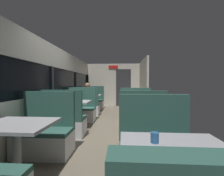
{
  "coord_description": "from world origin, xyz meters",
  "views": [
    {
      "loc": [
        0.45,
        -3.89,
        1.26
      ],
      "look_at": [
        -0.02,
        3.49,
        1.0
      ],
      "focal_mm": 23.71,
      "sensor_mm": 36.0,
      "label": 1
    }
  ],
  "objects_px": {
    "dining_table_front_aisle": "(176,160)",
    "bench_rear_aisle_facing_entry": "(136,113)",
    "bench_far_window_facing_end": "(87,107)",
    "seated_passenger": "(87,101)",
    "bench_rear_aisle_facing_end": "(142,126)",
    "coffee_cup_secondary": "(134,100)",
    "bench_mid_window_facing_entry": "(81,111)",
    "dining_table_far_window": "(91,97)",
    "coffee_cup_primary": "(155,137)",
    "dining_table_near_window": "(17,131)",
    "bench_front_aisle_facing_entry": "(156,155)",
    "dining_table_rear_aisle": "(138,106)",
    "dining_table_mid_window": "(74,105)",
    "bench_mid_window_facing_end": "(64,122)",
    "bench_far_window_facing_entry": "(94,102)",
    "bench_near_window_facing_entry": "(45,135)"
  },
  "relations": [
    {
      "from": "dining_table_front_aisle",
      "to": "bench_front_aisle_facing_entry",
      "type": "bearing_deg",
      "value": 90.0
    },
    {
      "from": "dining_table_mid_window",
      "to": "coffee_cup_primary",
      "type": "relative_size",
      "value": 10.0
    },
    {
      "from": "bench_far_window_facing_entry",
      "to": "seated_passenger",
      "type": "relative_size",
      "value": 0.87
    },
    {
      "from": "bench_rear_aisle_facing_end",
      "to": "coffee_cup_primary",
      "type": "height_order",
      "value": "bench_rear_aisle_facing_end"
    },
    {
      "from": "dining_table_front_aisle",
      "to": "seated_passenger",
      "type": "bearing_deg",
      "value": 111.56
    },
    {
      "from": "dining_table_far_window",
      "to": "bench_far_window_facing_end",
      "type": "relative_size",
      "value": 0.82
    },
    {
      "from": "dining_table_mid_window",
      "to": "bench_far_window_facing_end",
      "type": "height_order",
      "value": "bench_far_window_facing_end"
    },
    {
      "from": "bench_mid_window_facing_end",
      "to": "dining_table_far_window",
      "type": "height_order",
      "value": "bench_mid_window_facing_end"
    },
    {
      "from": "dining_table_far_window",
      "to": "coffee_cup_secondary",
      "type": "relative_size",
      "value": 10.0
    },
    {
      "from": "bench_front_aisle_facing_entry",
      "to": "bench_rear_aisle_facing_entry",
      "type": "relative_size",
      "value": 1.0
    },
    {
      "from": "coffee_cup_primary",
      "to": "coffee_cup_secondary",
      "type": "bearing_deg",
      "value": 88.65
    },
    {
      "from": "bench_near_window_facing_entry",
      "to": "coffee_cup_secondary",
      "type": "distance_m",
      "value": 2.34
    },
    {
      "from": "bench_mid_window_facing_entry",
      "to": "bench_far_window_facing_end",
      "type": "distance_m",
      "value": 0.88
    },
    {
      "from": "bench_mid_window_facing_entry",
      "to": "bench_rear_aisle_facing_entry",
      "type": "xyz_separation_m",
      "value": [
        1.79,
        -0.2,
        0.0
      ]
    },
    {
      "from": "dining_table_front_aisle",
      "to": "seated_passenger",
      "type": "relative_size",
      "value": 0.71
    },
    {
      "from": "bench_mid_window_facing_entry",
      "to": "coffee_cup_secondary",
      "type": "height_order",
      "value": "bench_mid_window_facing_entry"
    },
    {
      "from": "seated_passenger",
      "to": "coffee_cup_primary",
      "type": "bearing_deg",
      "value": -69.82
    },
    {
      "from": "bench_rear_aisle_facing_entry",
      "to": "seated_passenger",
      "type": "bearing_deg",
      "value": 147.23
    },
    {
      "from": "bench_far_window_facing_end",
      "to": "seated_passenger",
      "type": "distance_m",
      "value": 0.22
    },
    {
      "from": "bench_far_window_facing_end",
      "to": "coffee_cup_primary",
      "type": "xyz_separation_m",
      "value": [
        1.63,
        -4.37,
        0.46
      ]
    },
    {
      "from": "bench_rear_aisle_facing_end",
      "to": "bench_front_aisle_facing_entry",
      "type": "bearing_deg",
      "value": -90.0
    },
    {
      "from": "dining_table_near_window",
      "to": "dining_table_far_window",
      "type": "height_order",
      "value": "same"
    },
    {
      "from": "dining_table_near_window",
      "to": "bench_front_aisle_facing_entry",
      "type": "distance_m",
      "value": 1.82
    },
    {
      "from": "dining_table_front_aisle",
      "to": "bench_rear_aisle_facing_entry",
      "type": "height_order",
      "value": "bench_rear_aisle_facing_entry"
    },
    {
      "from": "bench_mid_window_facing_entry",
      "to": "bench_rear_aisle_facing_end",
      "type": "distance_m",
      "value": 2.4
    },
    {
      "from": "bench_mid_window_facing_end",
      "to": "dining_table_rear_aisle",
      "type": "xyz_separation_m",
      "value": [
        1.79,
        0.5,
        0.31
      ]
    },
    {
      "from": "bench_far_window_facing_entry",
      "to": "coffee_cup_primary",
      "type": "relative_size",
      "value": 12.22
    },
    {
      "from": "bench_mid_window_facing_end",
      "to": "bench_far_window_facing_entry",
      "type": "bearing_deg",
      "value": 90.0
    },
    {
      "from": "dining_table_far_window",
      "to": "dining_table_front_aisle",
      "type": "relative_size",
      "value": 1.0
    },
    {
      "from": "dining_table_far_window",
      "to": "coffee_cup_primary",
      "type": "xyz_separation_m",
      "value": [
        1.63,
        -5.07,
        0.15
      ]
    },
    {
      "from": "bench_rear_aisle_facing_entry",
      "to": "seated_passenger",
      "type": "distance_m",
      "value": 2.14
    },
    {
      "from": "bench_rear_aisle_facing_end",
      "to": "coffee_cup_secondary",
      "type": "xyz_separation_m",
      "value": [
        -0.09,
        0.87,
        0.46
      ]
    },
    {
      "from": "bench_front_aisle_facing_entry",
      "to": "coffee_cup_primary",
      "type": "xyz_separation_m",
      "value": [
        -0.16,
        -0.62,
        0.46
      ]
    },
    {
      "from": "bench_mid_window_facing_end",
      "to": "bench_rear_aisle_facing_entry",
      "type": "relative_size",
      "value": 1.0
    },
    {
      "from": "bench_rear_aisle_facing_end",
      "to": "dining_table_rear_aisle",
      "type": "bearing_deg",
      "value": 90.0
    },
    {
      "from": "dining_table_near_window",
      "to": "coffee_cup_secondary",
      "type": "xyz_separation_m",
      "value": [
        1.7,
        2.25,
        0.15
      ]
    },
    {
      "from": "dining_table_rear_aisle",
      "to": "bench_rear_aisle_facing_entry",
      "type": "distance_m",
      "value": 0.77
    },
    {
      "from": "dining_table_mid_window",
      "to": "bench_rear_aisle_facing_entry",
      "type": "height_order",
      "value": "bench_rear_aisle_facing_entry"
    },
    {
      "from": "bench_mid_window_facing_end",
      "to": "bench_far_window_facing_end",
      "type": "height_order",
      "value": "same"
    },
    {
      "from": "dining_table_front_aisle",
      "to": "seated_passenger",
      "type": "height_order",
      "value": "seated_passenger"
    },
    {
      "from": "bench_mid_window_facing_entry",
      "to": "bench_far_window_facing_end",
      "type": "xyz_separation_m",
      "value": [
        0.0,
        0.88,
        0.0
      ]
    },
    {
      "from": "bench_far_window_facing_end",
      "to": "bench_mid_window_facing_entry",
      "type": "bearing_deg",
      "value": -90.0
    },
    {
      "from": "bench_mid_window_facing_end",
      "to": "coffee_cup_secondary",
      "type": "distance_m",
      "value": 1.88
    },
    {
      "from": "bench_mid_window_facing_entry",
      "to": "bench_far_window_facing_entry",
      "type": "distance_m",
      "value": 2.28
    },
    {
      "from": "bench_far_window_facing_end",
      "to": "bench_far_window_facing_entry",
      "type": "distance_m",
      "value": 1.4
    },
    {
      "from": "bench_mid_window_facing_entry",
      "to": "seated_passenger",
      "type": "xyz_separation_m",
      "value": [
        0.0,
        0.95,
        0.21
      ]
    },
    {
      "from": "dining_table_mid_window",
      "to": "bench_far_window_facing_entry",
      "type": "xyz_separation_m",
      "value": [
        0.0,
        2.98,
        -0.31
      ]
    },
    {
      "from": "dining_table_rear_aisle",
      "to": "coffee_cup_secondary",
      "type": "distance_m",
      "value": 0.24
    },
    {
      "from": "bench_mid_window_facing_entry",
      "to": "dining_table_far_window",
      "type": "xyz_separation_m",
      "value": [
        0.0,
        1.58,
        0.31
      ]
    },
    {
      "from": "dining_table_front_aisle",
      "to": "dining_table_rear_aisle",
      "type": "xyz_separation_m",
      "value": [
        0.0,
        2.68,
        0.0
      ]
    }
  ]
}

